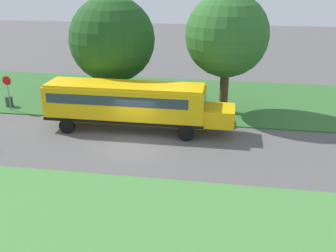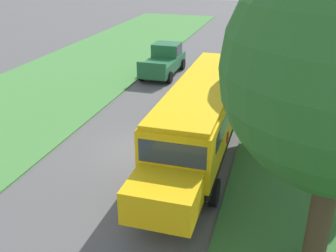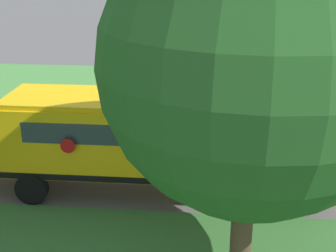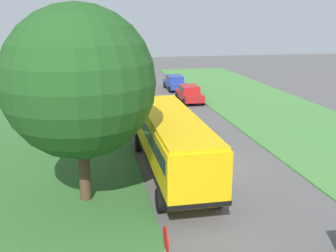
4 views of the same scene
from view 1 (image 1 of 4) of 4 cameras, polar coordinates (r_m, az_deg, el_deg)
ground_plane at (r=24.29m, az=-5.37°, el=-2.75°), size 120.00×120.00×0.00m
grass_verge at (r=33.42m, az=-1.13°, el=4.28°), size 12.00×80.00×0.08m
grass_far_side at (r=16.89m, az=-13.19°, el=-15.06°), size 10.00×80.00×0.07m
school_bus at (r=25.98m, az=-5.60°, el=3.43°), size 2.84×12.42×3.16m
oak_tree_beside_bus at (r=29.66m, az=-8.09°, el=12.19°), size 6.32×6.32×8.44m
oak_tree_roadside_mid at (r=28.64m, az=8.65°, el=12.76°), size 5.93×5.93×8.75m
stop_sign at (r=31.80m, az=-22.21°, el=4.95°), size 0.08×0.68×2.74m
trash_bin at (r=33.15m, az=-22.05°, el=3.27°), size 0.56×0.56×0.90m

